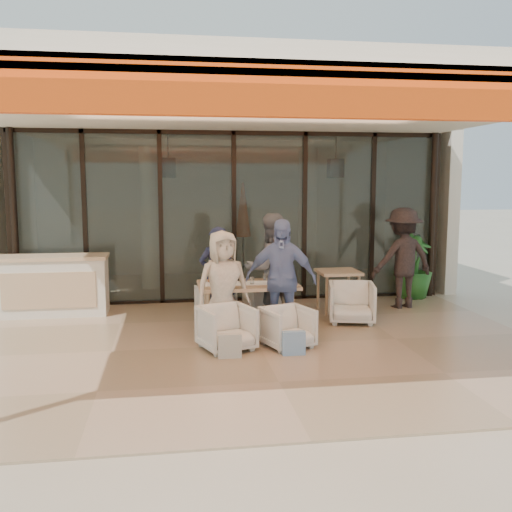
{
  "coord_description": "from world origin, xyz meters",
  "views": [
    {
      "loc": [
        -1.19,
        -7.6,
        2.28
      ],
      "look_at": [
        0.1,
        0.9,
        1.15
      ],
      "focal_mm": 40.0,
      "sensor_mm": 36.0,
      "label": 1
    }
  ],
  "objects": [
    {
      "name": "terrace_floor",
      "position": [
        0.0,
        0.0,
        0.01
      ],
      "size": [
        8.0,
        6.0,
        0.01
      ],
      "primitive_type": "cube",
      "color": "tan",
      "rests_on": "ground"
    },
    {
      "name": "potted_palm",
      "position": [
        3.47,
        2.78,
        0.66
      ],
      "size": [
        1.01,
        1.01,
        1.32
      ],
      "primitive_type": "imported",
      "rotation": [
        0.0,
        0.0,
        0.52
      ],
      "color": "#1E5919",
      "rests_on": "ground"
    },
    {
      "name": "chair_far_left",
      "position": [
        -0.46,
        1.77,
        0.3
      ],
      "size": [
        0.68,
        0.65,
        0.6
      ],
      "primitive_type": "imported",
      "rotation": [
        0.0,
        0.0,
        3.34
      ],
      "color": "white",
      "rests_on": "ground"
    },
    {
      "name": "diner_navy",
      "position": [
        -0.46,
        1.27,
        0.79
      ],
      "size": [
        0.58,
        0.38,
        1.58
      ],
      "primitive_type": "imported",
      "rotation": [
        0.0,
        0.0,
        3.14
      ],
      "color": "#192037",
      "rests_on": "ground"
    },
    {
      "name": "tote_bag_cream",
      "position": [
        -0.46,
        -0.53,
        0.17
      ],
      "size": [
        0.3,
        0.1,
        0.34
      ],
      "primitive_type": "cube",
      "color": "silver",
      "rests_on": "ground"
    },
    {
      "name": "diner_periwinkle",
      "position": [
        0.38,
        0.37,
        0.88
      ],
      "size": [
        1.11,
        0.71,
        1.75
      ],
      "primitive_type": "imported",
      "rotation": [
        0.0,
        0.0,
        -0.3
      ],
      "color": "#778FC6",
      "rests_on": "ground"
    },
    {
      "name": "terrace_structure",
      "position": [
        0.0,
        -0.26,
        3.25
      ],
      "size": [
        8.0,
        6.0,
        3.4
      ],
      "color": "silver",
      "rests_on": "ground"
    },
    {
      "name": "chair_near_right",
      "position": [
        0.38,
        -0.13,
        0.31
      ],
      "size": [
        0.77,
        0.74,
        0.63
      ],
      "primitive_type": "imported",
      "rotation": [
        0.0,
        0.0,
        0.34
      ],
      "color": "white",
      "rests_on": "ground"
    },
    {
      "name": "ground",
      "position": [
        0.0,
        0.0,
        0.0
      ],
      "size": [
        70.0,
        70.0,
        0.0
      ],
      "primitive_type": "plane",
      "color": "#C6B293",
      "rests_on": "ground"
    },
    {
      "name": "tote_bag_blue",
      "position": [
        0.38,
        -0.53,
        0.17
      ],
      "size": [
        0.3,
        0.1,
        0.34
      ],
      "primitive_type": "cube",
      "color": "#99BFD8",
      "rests_on": "ground"
    },
    {
      "name": "diner_cream",
      "position": [
        -0.46,
        0.37,
        0.8
      ],
      "size": [
        0.87,
        0.67,
        1.59
      ],
      "primitive_type": "imported",
      "rotation": [
        0.0,
        0.0,
        0.23
      ],
      "color": "beige",
      "rests_on": "ground"
    },
    {
      "name": "chair_near_left",
      "position": [
        -0.46,
        -0.13,
        0.34
      ],
      "size": [
        0.83,
        0.8,
        0.68
      ],
      "primitive_type": "imported",
      "rotation": [
        0.0,
        0.0,
        0.34
      ],
      "color": "white",
      "rests_on": "ground"
    },
    {
      "name": "standing_woman",
      "position": [
        2.92,
        1.99,
        0.91
      ],
      "size": [
        1.27,
        0.87,
        1.82
      ],
      "primitive_type": "imported",
      "rotation": [
        0.0,
        0.0,
        3.32
      ],
      "color": "black",
      "rests_on": "ground"
    },
    {
      "name": "side_chair",
      "position": [
        1.68,
        1.07,
        0.37
      ],
      "size": [
        0.85,
        0.82,
        0.74
      ],
      "primitive_type": "imported",
      "rotation": [
        0.0,
        0.0,
        -0.24
      ],
      "color": "white",
      "rests_on": "ground"
    },
    {
      "name": "chair_far_right",
      "position": [
        0.38,
        1.77,
        0.32
      ],
      "size": [
        0.71,
        0.68,
        0.63
      ],
      "primitive_type": "imported",
      "rotation": [
        0.0,
        0.0,
        3.33
      ],
      "color": "white",
      "rests_on": "ground"
    },
    {
      "name": "host_counter",
      "position": [
        -3.17,
        2.3,
        0.53
      ],
      "size": [
        1.85,
        0.65,
        1.04
      ],
      "color": "silver",
      "rests_on": "ground"
    },
    {
      "name": "dining_table",
      "position": [
        -0.04,
        0.83,
        0.69
      ],
      "size": [
        1.5,
        0.9,
        0.93
      ],
      "color": "#D8B183",
      "rests_on": "ground"
    },
    {
      "name": "diner_grey",
      "position": [
        0.38,
        1.27,
        0.89
      ],
      "size": [
        1.01,
        0.88,
        1.78
      ],
      "primitive_type": "imported",
      "rotation": [
        0.0,
        0.0,
        3.41
      ],
      "color": "slate",
      "rests_on": "ground"
    },
    {
      "name": "side_table",
      "position": [
        1.68,
        1.82,
        0.64
      ],
      "size": [
        0.7,
        0.7,
        0.74
      ],
      "color": "#D8B183",
      "rests_on": "ground"
    },
    {
      "name": "interior_block",
      "position": [
        0.01,
        5.31,
        2.23
      ],
      "size": [
        9.05,
        3.62,
        3.52
      ],
      "color": "silver",
      "rests_on": "ground"
    },
    {
      "name": "glass_storefront",
      "position": [
        0.0,
        3.0,
        1.6
      ],
      "size": [
        8.08,
        0.1,
        3.2
      ],
      "color": "#9EADA3",
      "rests_on": "ground"
    }
  ]
}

